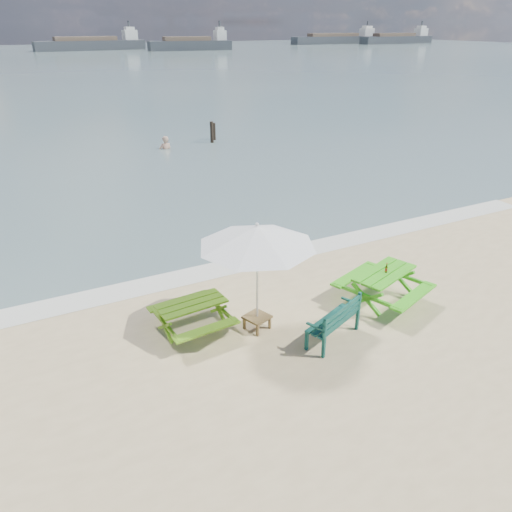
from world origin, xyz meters
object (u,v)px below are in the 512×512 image
beer_bottle (386,269)px  picnic_table_left (192,317)px  side_table (257,322)px  swimmer (166,154)px  park_bench (333,328)px  patio_umbrella (257,236)px  picnic_table_right (383,288)px

beer_bottle → picnic_table_left: bearing=167.6°
side_table → swimmer: swimmer is taller
park_bench → side_table: bearing=138.3°
park_bench → beer_bottle: beer_bottle is taller
patio_umbrella → beer_bottle: patio_umbrella is taller
side_table → picnic_table_left: bearing=155.4°
side_table → patio_umbrella: bearing=135.0°
picnic_table_left → swimmer: size_ratio=0.91×
picnic_table_left → beer_bottle: (4.43, -0.97, 0.54)m
picnic_table_left → picnic_table_right: (4.41, -0.95, 0.05)m
picnic_table_right → swimmer: 17.68m
beer_bottle → swimmer: beer_bottle is taller
picnic_table_right → beer_bottle: beer_bottle is taller
beer_bottle → swimmer: (0.52, 17.68, -1.15)m
picnic_table_right → swimmer: picnic_table_right is taller
side_table → picnic_table_right: bearing=-6.8°
picnic_table_right → beer_bottle: 0.49m
patio_umbrella → swimmer: patio_umbrella is taller
park_bench → swimmer: bearing=82.3°
picnic_table_left → side_table: picnic_table_left is taller
side_table → beer_bottle: size_ratio=2.71×
picnic_table_left → picnic_table_right: picnic_table_right is taller
side_table → beer_bottle: beer_bottle is taller
picnic_table_left → patio_umbrella: patio_umbrella is taller
picnic_table_left → picnic_table_right: bearing=-12.2°
picnic_table_right → park_bench: 2.07m
picnic_table_right → patio_umbrella: patio_umbrella is taller
side_table → swimmer: (3.69, 17.28, -0.44)m
picnic_table_left → swimmer: bearing=73.5°
park_bench → side_table: park_bench is taller
patio_umbrella → swimmer: 17.84m
picnic_table_left → picnic_table_right: size_ratio=0.75×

